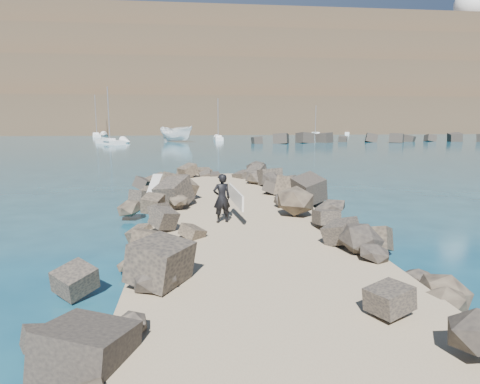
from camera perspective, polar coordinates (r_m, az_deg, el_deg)
The scene contains 16 objects.
ground at distance 15.57m, azimuth -0.43°, elevation -4.83°, with size 800.00×800.00×0.00m, color #0F384C.
jetty at distance 13.57m, azimuth 0.49°, elevation -5.71°, with size 6.00×26.00×0.60m, color #8C7759.
riprap_left at distance 13.96m, azimuth -11.70°, elevation -4.63°, with size 2.60×22.00×1.00m, color black.
riprap_right at distance 14.63m, azimuth 11.62°, elevation -3.97°, with size 2.60×22.00×1.00m, color #262421.
breakwater_secondary at distance 79.06m, azimuth 21.07°, elevation 6.67°, with size 52.00×4.00×1.20m, color black.
headland at distance 175.78m, azimuth -2.97°, elevation 13.64°, with size 360.00×140.00×32.00m, color #2D4919.
surfboard_resting at distance 18.85m, azimuth -11.03°, elevation 0.77°, with size 0.57×2.29×0.08m, color beige.
boat_imported at distance 75.50m, azimuth -8.47°, elevation 7.69°, with size 2.71×7.20×2.78m, color white.
surfer_with_board at distance 13.75m, azimuth -2.18°, elevation -0.81°, with size 0.92×1.96×1.59m.
radome at distance 191.41m, azimuth 28.51°, elevation 20.51°, with size 12.45×12.45×19.71m.
sailboat_b at distance 79.97m, azimuth -2.92°, elevation 7.14°, with size 1.47×6.40×7.77m.
sailboat_f at distance 114.20m, azimuth 13.94°, elevation 7.64°, with size 2.16×5.06×6.19m.
sailboat_a at distance 70.67m, azimuth -16.96°, elevation 6.40°, with size 5.57×7.13×9.00m.
sailboat_d at distance 101.00m, azimuth 10.00°, elevation 7.54°, with size 3.04×5.88×7.11m.
sailboat_e at distance 101.30m, azimuth -18.55°, elevation 7.19°, with size 3.24×7.96×9.30m.
headland_buildings at distance 170.85m, azimuth -0.42°, elevation 19.84°, with size 137.50×30.50×5.00m.
Camera 1 is at (-1.64, -14.98, 3.91)m, focal length 32.00 mm.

